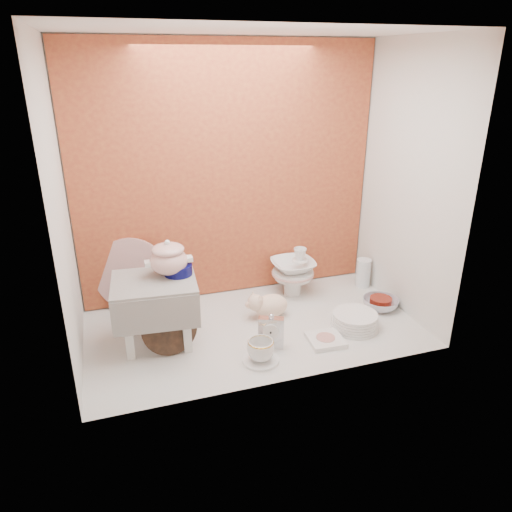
{
  "coord_description": "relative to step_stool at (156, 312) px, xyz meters",
  "views": [
    {
      "loc": [
        -0.7,
        -2.21,
        1.38
      ],
      "look_at": [
        0.02,
        0.02,
        0.42
      ],
      "focal_mm": 33.79,
      "sensor_mm": 36.0,
      "label": 1
    }
  ],
  "objects": [
    {
      "name": "teacup_saucer",
      "position": [
        0.45,
        -0.33,
        -0.17
      ],
      "size": [
        0.21,
        0.21,
        0.01
      ],
      "primitive_type": "cylinder",
      "rotation": [
        0.0,
        0.0,
        0.2
      ],
      "color": "white",
      "rests_on": "ground"
    },
    {
      "name": "soup_tureen",
      "position": [
        0.09,
        0.04,
        0.28
      ],
      "size": [
        0.26,
        0.26,
        0.19
      ],
      "primitive_type": null,
      "rotation": [
        0.0,
        0.0,
        -0.14
      ],
      "color": "white",
      "rests_on": "step_stool"
    },
    {
      "name": "blue_white_vase",
      "position": [
        0.06,
        0.35,
        -0.05
      ],
      "size": [
        0.29,
        0.29,
        0.25
      ],
      "primitive_type": "imported",
      "rotation": [
        0.0,
        0.0,
        0.22
      ],
      "color": "silver",
      "rests_on": "ground"
    },
    {
      "name": "step_stool",
      "position": [
        0.0,
        0.0,
        0.0
      ],
      "size": [
        0.45,
        0.39,
        0.36
      ],
      "primitive_type": null,
      "rotation": [
        0.0,
        0.0,
        -0.09
      ],
      "color": "silver",
      "rests_on": "ground"
    },
    {
      "name": "floral_platter",
      "position": [
        -0.09,
        0.42,
        0.04
      ],
      "size": [
        0.44,
        0.19,
        0.44
      ],
      "primitive_type": null,
      "rotation": [
        0.0,
        0.0,
        -0.29
      ],
      "color": "silver",
      "rests_on": "ground"
    },
    {
      "name": "clear_glass_vase",
      "position": [
        1.36,
        0.27,
        -0.09
      ],
      "size": [
        0.12,
        0.12,
        0.19
      ],
      "primitive_type": "cylinder",
      "rotation": [
        0.0,
        0.0,
        0.35
      ],
      "color": "silver",
      "rests_on": "ground"
    },
    {
      "name": "cobalt_bowl",
      "position": [
        0.13,
        0.04,
        0.21
      ],
      "size": [
        0.17,
        0.17,
        0.05
      ],
      "primitive_type": "cylinder",
      "rotation": [
        0.0,
        0.0,
        -0.18
      ],
      "color": "#090945",
      "rests_on": "step_stool"
    },
    {
      "name": "dinner_plate_stack",
      "position": [
        1.05,
        -0.19,
        -0.13
      ],
      "size": [
        0.31,
        0.31,
        0.09
      ],
      "primitive_type": "cylinder",
      "rotation": [
        0.0,
        0.0,
        -0.16
      ],
      "color": "white",
      "rests_on": "ground"
    },
    {
      "name": "niche_shell",
      "position": [
        0.52,
        0.17,
        0.75
      ],
      "size": [
        1.86,
        1.03,
        1.53
      ],
      "color": "#B75D2D",
      "rests_on": "ground"
    },
    {
      "name": "porcelain_tower",
      "position": [
        0.88,
        0.31,
        -0.03
      ],
      "size": [
        0.34,
        0.34,
        0.31
      ],
      "primitive_type": null,
      "rotation": [
        0.0,
        0.0,
        -0.32
      ],
      "color": "white",
      "rests_on": "ground"
    },
    {
      "name": "crystal_bowl",
      "position": [
        1.3,
        -0.04,
        -0.15
      ],
      "size": [
        0.27,
        0.27,
        0.07
      ],
      "primitive_type": "imported",
      "rotation": [
        0.0,
        0.0,
        -0.33
      ],
      "color": "silver",
      "rests_on": "ground"
    },
    {
      "name": "plush_pig",
      "position": [
        0.65,
        0.07,
        -0.11
      ],
      "size": [
        0.3,
        0.26,
        0.15
      ],
      "primitive_type": "ellipsoid",
      "rotation": [
        0.0,
        0.0,
        -0.41
      ],
      "color": "beige",
      "rests_on": "ground"
    },
    {
      "name": "ground",
      "position": [
        0.52,
        -0.01,
        -0.18
      ],
      "size": [
        1.8,
        1.8,
        0.0
      ],
      "primitive_type": "plane",
      "color": "silver",
      "rests_on": "ground"
    },
    {
      "name": "lacquer_tray",
      "position": [
        0.05,
        -0.11,
        -0.04
      ],
      "size": [
        0.29,
        0.11,
        0.28
      ],
      "primitive_type": null,
      "rotation": [
        0.0,
        0.0,
        0.08
      ],
      "color": "black",
      "rests_on": "ground"
    },
    {
      "name": "mantel_clock",
      "position": [
        0.55,
        -0.22,
        -0.08
      ],
      "size": [
        0.14,
        0.09,
        0.19
      ],
      "primitive_type": "cube",
      "rotation": [
        0.0,
        0.0,
        -0.42
      ],
      "color": "silver",
      "rests_on": "ground"
    },
    {
      "name": "lattice_dish",
      "position": [
        0.84,
        -0.27,
        -0.17
      ],
      "size": [
        0.19,
        0.19,
        0.03
      ],
      "primitive_type": "cube",
      "rotation": [
        0.0,
        0.0,
        -0.07
      ],
      "color": "white",
      "rests_on": "ground"
    },
    {
      "name": "gold_rim_teacup",
      "position": [
        0.45,
        -0.33,
        -0.11
      ],
      "size": [
        0.16,
        0.16,
        0.11
      ],
      "primitive_type": "imported",
      "rotation": [
        0.0,
        0.0,
        -0.24
      ],
      "color": "white",
      "rests_on": "teacup_saucer"
    }
  ]
}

